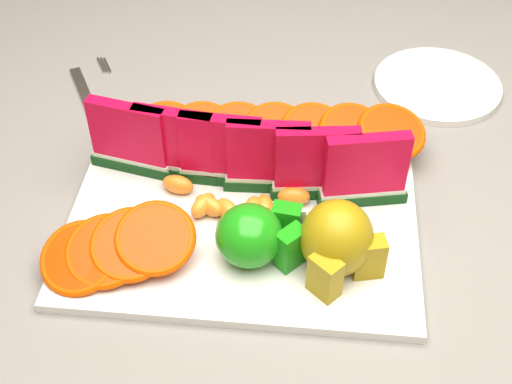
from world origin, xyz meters
TOP-DOWN VIEW (x-y plane):
  - table at (0.00, 0.00)m, footprint 1.40×0.90m
  - tablecloth at (0.00, 0.00)m, footprint 1.53×1.03m
  - platter at (-0.07, -0.05)m, footprint 0.40×0.30m
  - apple_cluster at (-0.05, -0.11)m, footprint 0.11×0.10m
  - pear_cluster at (0.03, -0.11)m, footprint 0.10×0.11m
  - side_plate at (0.17, 0.24)m, footprint 0.22×0.22m
  - fork at (-0.31, 0.17)m, footprint 0.09×0.19m
  - watermelon_row at (-0.08, 0.00)m, footprint 0.39×0.07m
  - orange_fan_front at (-0.20, -0.13)m, footprint 0.18×0.13m
  - orange_fan_back at (-0.05, 0.08)m, footprint 0.39×0.12m
  - tangerine_segments at (-0.09, -0.04)m, footprint 0.18×0.07m

SIDE VIEW (x-z plane):
  - table at x=0.00m, z-range 0.28..1.03m
  - tablecloth at x=0.00m, z-range 0.62..0.82m
  - fork at x=-0.31m, z-range 0.76..0.76m
  - side_plate at x=0.17m, z-range 0.76..0.77m
  - platter at x=-0.07m, z-range 0.76..0.77m
  - tangerine_segments at x=-0.09m, z-range 0.77..0.79m
  - orange_fan_back at x=-0.05m, z-range 0.77..0.82m
  - orange_fan_front at x=-0.20m, z-range 0.77..0.82m
  - apple_cluster at x=-0.05m, z-range 0.77..0.84m
  - pear_cluster at x=0.03m, z-range 0.76..0.85m
  - watermelon_row at x=-0.08m, z-range 0.77..0.87m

